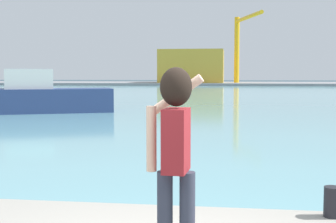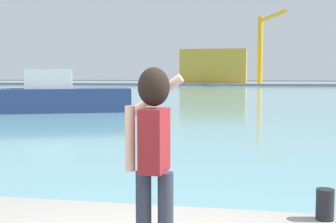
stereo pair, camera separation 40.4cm
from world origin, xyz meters
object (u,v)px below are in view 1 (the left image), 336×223
(person_photographer, at_px, (175,144))
(harbor_bollard, at_px, (333,202))
(warehouse_left, at_px, (192,66))
(port_crane, at_px, (241,39))
(boat_moored, at_px, (44,97))

(person_photographer, relative_size, harbor_bollard, 4.85)
(person_photographer, xyz_separation_m, harbor_bollard, (1.69, 1.52, -0.89))
(warehouse_left, bearing_deg, harbor_bollard, -84.42)
(port_crane, bearing_deg, harbor_bollard, -90.67)
(harbor_bollard, relative_size, port_crane, 0.03)
(warehouse_left, relative_size, port_crane, 0.91)
(warehouse_left, xyz_separation_m, port_crane, (9.68, -3.75, 5.18))
(person_photographer, xyz_separation_m, port_crane, (2.68, 86.62, 7.31))
(person_photographer, distance_m, warehouse_left, 90.67)
(harbor_bollard, distance_m, port_crane, 85.50)
(warehouse_left, bearing_deg, port_crane, -21.20)
(person_photographer, height_order, port_crane, port_crane)
(port_crane, bearing_deg, boat_moored, -101.23)
(person_photographer, bearing_deg, harbor_bollard, -43.12)
(harbor_bollard, distance_m, warehouse_left, 89.33)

